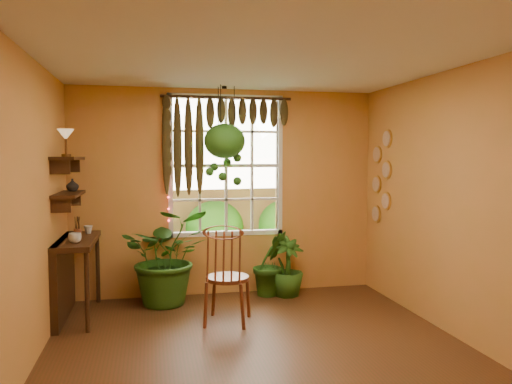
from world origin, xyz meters
TOP-DOWN VIEW (x-y plane):
  - floor at (0.00, 0.00)m, footprint 4.50×4.50m
  - ceiling at (0.00, 0.00)m, footprint 4.50×4.50m
  - wall_back at (0.00, 2.25)m, footprint 4.00×0.00m
  - wall_left at (-2.00, 0.00)m, footprint 0.00×4.50m
  - wall_right at (2.00, 0.00)m, footprint 0.00×4.50m
  - window at (0.00, 2.28)m, footprint 1.52×0.10m
  - valance_vine at (-0.08, 2.16)m, footprint 1.70×0.12m
  - string_lights at (-0.76, 2.19)m, footprint 0.03×0.03m
  - wall_plates at (1.98, 1.79)m, footprint 0.04×0.32m
  - counter_ledge at (-1.91, 1.60)m, footprint 0.40×1.20m
  - shelf_lower at (-1.88, 1.60)m, footprint 0.25×0.90m
  - shelf_upper at (-1.88, 1.60)m, footprint 0.25×0.90m
  - backyard at (0.24, 6.87)m, footprint 14.00×10.00m
  - windsor_chair at (-0.19, 1.02)m, footprint 0.60×0.62m
  - potted_plant_left at (-0.79, 1.89)m, footprint 1.11×0.97m
  - potted_plant_mid at (0.54, 2.01)m, footprint 0.55×0.48m
  - potted_plant_right at (0.75, 1.94)m, footprint 0.56×0.56m
  - hanging_basket at (-0.06, 1.97)m, footprint 0.52×0.52m
  - cup_a at (-1.78, 1.29)m, footprint 0.14×0.14m
  - cup_b at (-1.72, 1.95)m, footprint 0.13×0.13m
  - brush_jar at (-1.80, 1.65)m, footprint 0.08×0.08m
  - shelf_vase at (-1.87, 1.84)m, footprint 0.16×0.16m
  - tiffany_lamp at (-1.86, 1.38)m, footprint 0.18×0.18m

SIDE VIEW (x-z plane):
  - floor at x=0.00m, z-range 0.00..0.00m
  - windsor_chair at x=-0.19m, z-range -0.27..1.00m
  - potted_plant_right at x=0.75m, z-range 0.00..0.77m
  - potted_plant_mid at x=0.54m, z-range 0.00..0.85m
  - counter_ledge at x=-1.91m, z-range 0.10..1.00m
  - potted_plant_left at x=-0.79m, z-range 0.00..1.20m
  - cup_b at x=-1.72m, z-range 0.90..1.00m
  - cup_a at x=-1.78m, z-range 0.90..1.01m
  - brush_jar at x=-1.80m, z-range 0.87..1.17m
  - backyard at x=0.24m, z-range -4.72..7.28m
  - wall_back at x=0.00m, z-range -0.65..3.35m
  - wall_left at x=-2.00m, z-range -0.90..3.60m
  - wall_right at x=2.00m, z-range -0.90..3.60m
  - shelf_lower at x=-1.88m, z-range 1.38..1.42m
  - shelf_vase at x=-1.87m, z-range 1.42..1.56m
  - wall_plates at x=1.98m, z-range 1.00..2.10m
  - window at x=0.00m, z-range 0.77..2.63m
  - string_lights at x=-0.76m, z-range 0.98..2.52m
  - shelf_upper at x=-1.88m, z-range 1.78..1.82m
  - hanging_basket at x=-0.06m, z-range 1.33..2.59m
  - tiffany_lamp at x=-1.86m, z-range 1.89..2.18m
  - valance_vine at x=-0.08m, z-range 1.73..2.83m
  - ceiling at x=0.00m, z-range 2.70..2.70m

